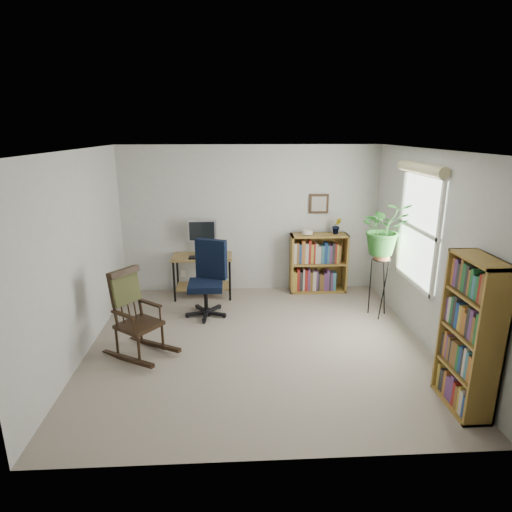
{
  "coord_description": "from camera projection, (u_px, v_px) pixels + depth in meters",
  "views": [
    {
      "loc": [
        -0.29,
        -4.89,
        2.61
      ],
      "look_at": [
        0.0,
        0.4,
        1.05
      ],
      "focal_mm": 30.0,
      "sensor_mm": 36.0,
      "label": 1
    }
  ],
  "objects": [
    {
      "name": "floor",
      "position": [
        258.0,
        344.0,
        5.44
      ],
      "size": [
        4.2,
        4.0,
        0.0
      ],
      "primitive_type": "cube",
      "color": "gray",
      "rests_on": "ground"
    },
    {
      "name": "ceiling",
      "position": [
        258.0,
        150.0,
        4.76
      ],
      "size": [
        4.2,
        4.0,
        0.0
      ],
      "primitive_type": "cube",
      "color": "silver",
      "rests_on": "ground"
    },
    {
      "name": "wall_back",
      "position": [
        251.0,
        220.0,
        7.01
      ],
      "size": [
        4.2,
        0.0,
        2.4
      ],
      "primitive_type": "cube",
      "color": "#B5B5B0",
      "rests_on": "ground"
    },
    {
      "name": "wall_front",
      "position": [
        274.0,
        328.0,
        3.18
      ],
      "size": [
        4.2,
        0.0,
        2.4
      ],
      "primitive_type": "cube",
      "color": "#B5B5B0",
      "rests_on": "ground"
    },
    {
      "name": "wall_left",
      "position": [
        78.0,
        256.0,
        4.98
      ],
      "size": [
        0.0,
        4.0,
        2.4
      ],
      "primitive_type": "cube",
      "color": "#B5B5B0",
      "rests_on": "ground"
    },
    {
      "name": "wall_right",
      "position": [
        430.0,
        251.0,
        5.21
      ],
      "size": [
        0.0,
        4.0,
        2.4
      ],
      "primitive_type": "cube",
      "color": "#B5B5B0",
      "rests_on": "ground"
    },
    {
      "name": "window",
      "position": [
        418.0,
        229.0,
        5.44
      ],
      "size": [
        0.12,
        1.2,
        1.5
      ],
      "primitive_type": null,
      "color": "white",
      "rests_on": "wall_right"
    },
    {
      "name": "desk",
      "position": [
        203.0,
        276.0,
        6.93
      ],
      "size": [
        0.95,
        0.52,
        0.68
      ],
      "primitive_type": null,
      "color": "olive",
      "rests_on": "floor"
    },
    {
      "name": "monitor",
      "position": [
        202.0,
        237.0,
        6.88
      ],
      "size": [
        0.46,
        0.16,
        0.56
      ],
      "primitive_type": null,
      "color": "#BCBCC1",
      "rests_on": "desk"
    },
    {
      "name": "keyboard",
      "position": [
        202.0,
        257.0,
        6.71
      ],
      "size": [
        0.4,
        0.15,
        0.02
      ],
      "primitive_type": "cube",
      "color": "black",
      "rests_on": "desk"
    },
    {
      "name": "office_chair",
      "position": [
        205.0,
        279.0,
        6.12
      ],
      "size": [
        0.79,
        0.79,
        1.11
      ],
      "primitive_type": null,
      "rotation": [
        0.0,
        0.0,
        -0.38
      ],
      "color": "black",
      "rests_on": "floor"
    },
    {
      "name": "rocking_chair",
      "position": [
        138.0,
        313.0,
        5.04
      ],
      "size": [
        1.07,
        1.0,
        1.07
      ],
      "primitive_type": null,
      "rotation": [
        0.0,
        0.0,
        0.92
      ],
      "color": "black",
      "rests_on": "floor"
    },
    {
      "name": "low_bookshelf",
      "position": [
        318.0,
        263.0,
        7.1
      ],
      "size": [
        0.93,
        0.31,
        0.98
      ],
      "primitive_type": null,
      "color": "olive",
      "rests_on": "floor"
    },
    {
      "name": "tall_bookshelf",
      "position": [
        470.0,
        335.0,
        4.01
      ],
      "size": [
        0.29,
        0.67,
        1.52
      ],
      "primitive_type": null,
      "color": "olive",
      "rests_on": "floor"
    },
    {
      "name": "plant_stand",
      "position": [
        380.0,
        283.0,
        6.13
      ],
      "size": [
        0.32,
        0.32,
        1.01
      ],
      "primitive_type": null,
      "rotation": [
        0.0,
        0.0,
        0.16
      ],
      "color": "black",
      "rests_on": "floor"
    },
    {
      "name": "spider_plant",
      "position": [
        387.0,
        203.0,
        5.81
      ],
      "size": [
        1.69,
        1.88,
        1.46
      ],
      "primitive_type": "imported",
      "color": "#235E21",
      "rests_on": "plant_stand"
    },
    {
      "name": "potted_plant_small",
      "position": [
        337.0,
        231.0,
        6.97
      ],
      "size": [
        0.13,
        0.24,
        0.11
      ],
      "primitive_type": "imported",
      "color": "#235E21",
      "rests_on": "low_bookshelf"
    },
    {
      "name": "framed_picture",
      "position": [
        319.0,
        204.0,
        6.97
      ],
      "size": [
        0.32,
        0.04,
        0.32
      ],
      "primitive_type": null,
      "color": "black",
      "rests_on": "wall_back"
    }
  ]
}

